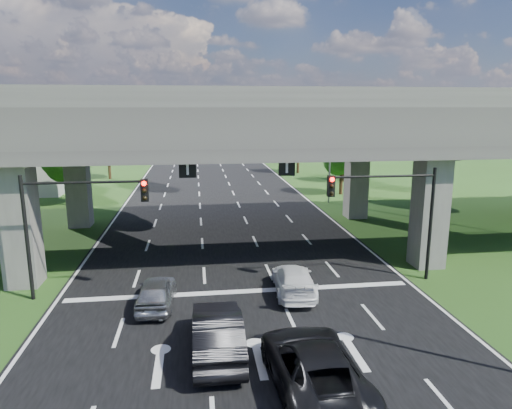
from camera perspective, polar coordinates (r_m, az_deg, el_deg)
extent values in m
plane|color=#254315|center=(19.95, -0.75, -14.79)|extent=(160.00, 160.00, 0.00)
cube|color=black|center=(29.17, -3.11, -5.90)|extent=(18.00, 120.00, 0.03)
cube|color=#3B3836|center=(29.76, -3.59, 10.12)|extent=(80.00, 15.00, 2.00)
cube|color=#5F5D58|center=(22.52, -2.30, 13.31)|extent=(80.00, 0.50, 1.00)
cube|color=#5F5D58|center=(36.98, -4.44, 12.81)|extent=(80.00, 0.50, 1.00)
cube|color=#5F5D58|center=(25.88, -27.51, -1.61)|extent=(1.60, 1.60, 7.00)
cube|color=#5F5D58|center=(37.17, -21.38, 2.73)|extent=(1.60, 1.60, 7.00)
cube|color=#5F5D58|center=(27.61, 20.92, -0.24)|extent=(1.60, 1.60, 7.00)
cube|color=#5F5D58|center=(38.39, 12.47, 3.55)|extent=(1.60, 1.60, 7.00)
cube|color=black|center=(22.87, -8.55, 4.38)|extent=(0.85, 0.06, 0.85)
cube|color=black|center=(23.32, 3.86, 4.64)|extent=(0.85, 0.06, 0.85)
cylinder|color=black|center=(25.54, 20.97, -2.35)|extent=(0.18, 0.18, 6.00)
cylinder|color=black|center=(23.84, 15.62, 3.41)|extent=(5.50, 0.12, 0.12)
cube|color=black|center=(22.80, 9.36, 2.29)|extent=(0.35, 0.28, 1.05)
sphere|color=#FF0C05|center=(22.59, 9.51, 3.10)|extent=(0.22, 0.22, 0.22)
cylinder|color=black|center=(23.83, -26.72, -3.86)|extent=(0.18, 0.18, 6.00)
cylinder|color=black|center=(22.53, -20.73, 2.58)|extent=(5.50, 0.12, 0.12)
cube|color=black|center=(21.95, -13.75, 1.73)|extent=(0.35, 0.28, 1.05)
sphere|color=#FF0C05|center=(21.74, -13.84, 2.56)|extent=(0.22, 0.22, 0.22)
cylinder|color=gray|center=(43.71, 9.26, 6.67)|extent=(0.16, 0.16, 10.00)
cylinder|color=gray|center=(43.12, 7.52, 12.91)|extent=(3.00, 0.10, 0.10)
cube|color=gray|center=(42.76, 5.52, 12.83)|extent=(0.60, 0.25, 0.18)
cylinder|color=gray|center=(59.16, 4.77, 8.17)|extent=(0.16, 0.16, 10.00)
cylinder|color=gray|center=(58.73, 3.39, 12.75)|extent=(3.00, 0.10, 0.10)
cube|color=gray|center=(58.46, 1.91, 12.67)|extent=(0.60, 0.25, 0.18)
cylinder|color=black|center=(45.85, -22.54, 1.93)|extent=(0.36, 0.36, 3.30)
sphere|color=#1F4713|center=(45.47, -22.84, 5.65)|extent=(4.50, 4.50, 4.50)
sphere|color=#1F4713|center=(44.96, -22.58, 7.34)|extent=(3.60, 3.60, 3.60)
sphere|color=#1F4713|center=(46.03, -22.98, 4.57)|extent=(3.30, 3.30, 3.30)
cylinder|color=black|center=(54.30, -23.47, 3.07)|extent=(0.36, 0.36, 2.86)
sphere|color=#1F4713|center=(54.00, -23.70, 5.79)|extent=(3.90, 3.90, 3.90)
sphere|color=#1F4713|center=(53.51, -23.48, 7.02)|extent=(3.12, 3.12, 3.12)
sphere|color=#1F4713|center=(54.54, -23.82, 5.01)|extent=(2.86, 2.86, 2.86)
cylinder|color=black|center=(61.09, -17.87, 4.70)|extent=(0.36, 0.36, 3.52)
sphere|color=#1F4713|center=(60.79, -18.07, 7.69)|extent=(4.80, 4.80, 4.80)
sphere|color=#1F4713|center=(60.34, -17.83, 9.05)|extent=(3.84, 3.84, 3.84)
sphere|color=#1F4713|center=(61.31, -18.22, 6.81)|extent=(3.52, 3.52, 3.52)
cylinder|color=black|center=(48.68, 10.59, 3.06)|extent=(0.36, 0.36, 3.08)
sphere|color=#1F4713|center=(48.32, 10.72, 6.34)|extent=(4.20, 4.20, 4.20)
sphere|color=#1F4713|center=(48.06, 11.35, 7.79)|extent=(3.36, 3.36, 3.36)
sphere|color=#1F4713|center=(48.70, 10.20, 5.41)|extent=(3.08, 3.08, 3.08)
cylinder|color=black|center=(57.14, 10.98, 4.25)|extent=(0.36, 0.36, 2.86)
sphere|color=#1F4713|center=(56.85, 11.08, 6.85)|extent=(3.90, 3.90, 3.90)
sphere|color=#1F4713|center=(56.61, 11.62, 8.00)|extent=(3.12, 3.12, 3.12)
sphere|color=#1F4713|center=(57.21, 10.64, 6.11)|extent=(2.86, 2.86, 2.86)
cylinder|color=black|center=(63.68, 5.28, 5.41)|extent=(0.36, 0.36, 3.30)
sphere|color=#1F4713|center=(63.41, 5.33, 8.11)|extent=(4.50, 4.50, 4.50)
sphere|color=#1F4713|center=(63.13, 5.77, 9.31)|extent=(3.60, 3.60, 3.60)
sphere|color=#1F4713|center=(63.80, 4.97, 7.33)|extent=(3.30, 3.30, 3.30)
imported|color=#96989D|center=(21.75, -12.36, -10.64)|extent=(1.80, 4.10, 1.37)
imported|color=black|center=(17.53, -4.85, -15.62)|extent=(1.81, 5.15, 1.70)
imported|color=white|center=(22.75, 4.74, -9.39)|extent=(2.26, 4.77, 1.34)
imported|color=black|center=(15.69, 7.25, -19.40)|extent=(2.92, 5.99, 1.64)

